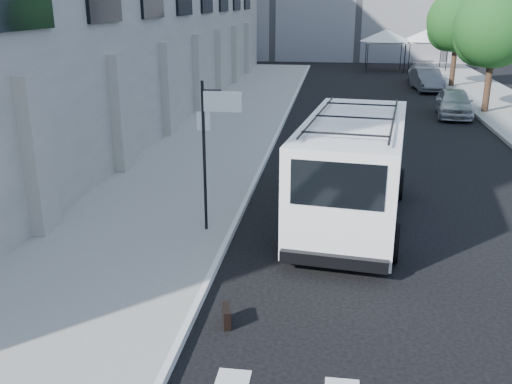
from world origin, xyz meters
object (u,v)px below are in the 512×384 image
(parked_car_a, at_px, (454,103))
(parked_car_c, at_px, (423,73))
(suitcase, at_px, (308,230))
(parked_car_b, at_px, (427,80))
(businessman, at_px, (353,223))
(cargo_van, at_px, (353,169))
(briefcase, at_px, (227,316))

(parked_car_a, xyz_separation_m, parked_car_c, (0.14, 11.78, 0.01))
(suitcase, xyz_separation_m, parked_car_b, (6.04, 24.61, 0.34))
(parked_car_b, bearing_deg, parked_car_c, 82.20)
(businessman, bearing_deg, parked_car_c, -116.14)
(cargo_van, bearing_deg, suitcase, -113.00)
(parked_car_b, height_order, parked_car_c, parked_car_c)
(cargo_van, distance_m, parked_car_b, 23.43)
(businessman, relative_size, cargo_van, 0.27)
(suitcase, xyz_separation_m, cargo_van, (1.00, 1.74, 1.01))
(parked_car_b, bearing_deg, suitcase, -107.70)
(parked_car_b, bearing_deg, cargo_van, -106.33)
(parked_car_c, bearing_deg, businessman, -96.60)
(suitcase, bearing_deg, businessman, -36.22)
(parked_car_a, height_order, parked_car_b, parked_car_b)
(suitcase, distance_m, parked_car_c, 28.64)
(briefcase, xyz_separation_m, parked_car_c, (7.46, 31.61, 0.51))
(businessman, distance_m, parked_car_c, 29.46)
(cargo_van, height_order, parked_car_b, cargo_van)
(businessman, relative_size, parked_car_c, 0.42)
(briefcase, bearing_deg, businessman, 35.48)
(businessman, xyz_separation_m, cargo_van, (0.04, 2.78, 0.36))
(suitcase, bearing_deg, briefcase, -97.02)
(briefcase, bearing_deg, parked_car_a, 54.57)
(businessman, height_order, suitcase, businessman)
(businessman, height_order, parked_car_b, businessman)
(suitcase, relative_size, parked_car_c, 0.27)
(cargo_van, bearing_deg, businessman, -83.92)
(briefcase, height_order, parked_car_c, parked_car_c)
(parked_car_a, bearing_deg, businessman, -101.29)
(suitcase, relative_size, parked_car_a, 0.32)
(businessman, bearing_deg, cargo_van, -106.67)
(briefcase, height_order, cargo_van, cargo_van)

